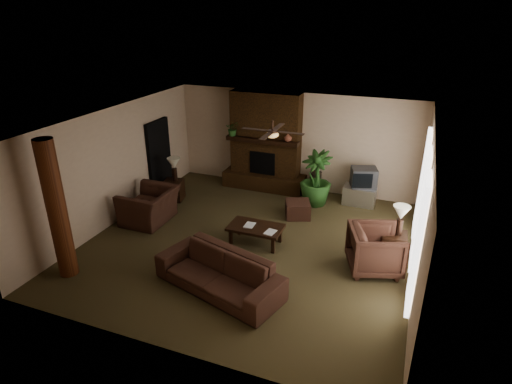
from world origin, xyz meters
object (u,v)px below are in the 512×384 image
at_px(floor_vase, 315,181).
at_px(lamp_right, 401,215).
at_px(side_table_left, 174,190).
at_px(coffee_table, 256,229).
at_px(side_table_right, 394,245).
at_px(log_column, 57,210).
at_px(sofa, 219,267).
at_px(armchair_right, 376,248).
at_px(lamp_left, 174,165).
at_px(tv_stand, 359,195).
at_px(ottoman, 298,209).
at_px(floor_plant, 315,189).
at_px(armchair_left, 149,201).

bearing_deg(floor_vase, lamp_right, -47.06).
bearing_deg(side_table_left, coffee_table, -25.69).
relative_size(side_table_left, side_table_right, 1.00).
xyz_separation_m(log_column, lamp_right, (6.07, 2.98, -0.40)).
height_order(log_column, floor_vase, log_column).
xyz_separation_m(sofa, side_table_right, (2.97, 2.36, -0.21)).
distance_m(armchair_right, coffee_table, 2.63).
bearing_deg(log_column, floor_vase, 56.45).
bearing_deg(lamp_left, log_column, -92.00).
relative_size(coffee_table, side_table_right, 2.18).
bearing_deg(tv_stand, sofa, -110.56).
xyz_separation_m(tv_stand, side_table_left, (-4.85, -1.53, 0.03)).
distance_m(ottoman, lamp_left, 3.55).
bearing_deg(tv_stand, log_column, -131.51).
xyz_separation_m(sofa, armchair_right, (2.65, 1.71, 0.02)).
bearing_deg(ottoman, tv_stand, 44.46).
relative_size(floor_plant, lamp_left, 2.28).
bearing_deg(tv_stand, armchair_left, -147.55).
height_order(coffee_table, floor_vase, floor_vase).
bearing_deg(lamp_right, floor_vase, 132.94).
height_order(ottoman, side_table_right, side_table_right).
relative_size(coffee_table, floor_vase, 1.56).
height_order(log_column, lamp_left, log_column).
xyz_separation_m(armchair_right, lamp_right, (0.37, 0.66, 0.49)).
relative_size(armchair_left, armchair_right, 1.25).
bearing_deg(tv_stand, side_table_right, -65.29).
xyz_separation_m(ottoman, side_table_left, (-3.50, -0.21, 0.08)).
height_order(ottoman, lamp_right, lamp_right).
distance_m(ottoman, floor_vase, 1.49).
distance_m(lamp_left, side_table_right, 6.00).
xyz_separation_m(floor_plant, side_table_right, (2.21, -2.03, -0.14)).
relative_size(coffee_table, side_table_left, 2.18).
xyz_separation_m(log_column, armchair_left, (0.24, 2.52, -0.84)).
distance_m(log_column, sofa, 3.24).
bearing_deg(armchair_left, lamp_left, -176.48).
xyz_separation_m(armchair_left, tv_stand, (4.70, 2.89, -0.31)).
distance_m(side_table_right, lamp_right, 0.73).
xyz_separation_m(sofa, armchair_left, (-2.81, 1.92, 0.07)).
bearing_deg(log_column, armchair_left, 84.59).
relative_size(sofa, side_table_right, 4.54).
bearing_deg(log_column, ottoman, 48.65).
xyz_separation_m(sofa, coffee_table, (0.03, 1.84, -0.12)).
xyz_separation_m(log_column, side_table_left, (0.10, 3.88, -1.12)).
xyz_separation_m(floor_vase, lamp_left, (-3.54, -1.62, 0.57)).
bearing_deg(floor_vase, sofa, -97.23).
xyz_separation_m(floor_plant, side_table_left, (-3.72, -1.12, -0.14)).
xyz_separation_m(ottoman, floor_plant, (0.22, 0.92, 0.22)).
bearing_deg(side_table_right, sofa, -141.48).
relative_size(armchair_left, tv_stand, 1.51).
distance_m(armchair_left, tv_stand, 5.53).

